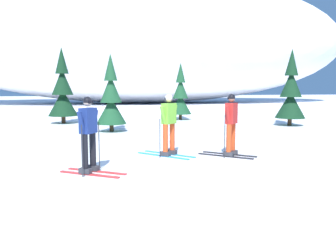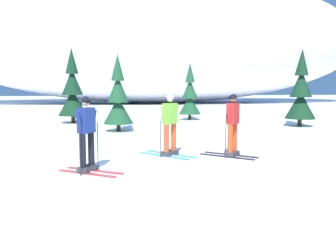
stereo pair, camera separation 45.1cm
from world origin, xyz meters
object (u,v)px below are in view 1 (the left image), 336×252
at_px(skier_red_jacket, 231,124).
at_px(pine_tree_center_right, 181,96).
at_px(skier_navy_jacket, 89,133).
at_px(pine_tree_center, 111,99).
at_px(skier_lime_jacket, 169,124).
at_px(pine_tree_far_right, 291,94).
at_px(pine_tree_center_left, 63,92).

distance_m(skier_red_jacket, pine_tree_center_right, 11.04).
distance_m(skier_navy_jacket, pine_tree_center, 7.58).
xyz_separation_m(skier_lime_jacket, pine_tree_center_right, (2.63, 10.66, 0.46)).
height_order(skier_navy_jacket, pine_tree_center_right, pine_tree_center_right).
bearing_deg(skier_red_jacket, pine_tree_center_right, 85.44).
xyz_separation_m(skier_red_jacket, skier_lime_jacket, (-1.75, 0.33, -0.01)).
bearing_deg(pine_tree_center_right, pine_tree_far_right, -40.17).
bearing_deg(skier_red_jacket, pine_tree_center, 117.87).
bearing_deg(skier_navy_jacket, pine_tree_center_right, 68.75).
xyz_separation_m(skier_red_jacket, pine_tree_far_right, (5.66, 6.96, 0.66)).
height_order(skier_red_jacket, pine_tree_far_right, pine_tree_far_right).
height_order(skier_navy_jacket, pine_tree_far_right, pine_tree_far_right).
height_order(pine_tree_center, pine_tree_center_right, pine_tree_center).
relative_size(skier_navy_jacket, pine_tree_center, 0.52).
distance_m(skier_lime_jacket, pine_tree_center_right, 10.99).
distance_m(skier_lime_jacket, pine_tree_center_left, 10.55).
bearing_deg(skier_lime_jacket, pine_tree_center_left, 112.12).
distance_m(skier_navy_jacket, pine_tree_center_left, 11.61).
xyz_separation_m(pine_tree_center_left, pine_tree_far_right, (11.37, -3.12, -0.08)).
relative_size(skier_red_jacket, skier_navy_jacket, 1.01).
height_order(pine_tree_center_left, pine_tree_far_right, pine_tree_center_left).
relative_size(skier_red_jacket, pine_tree_center_right, 0.54).
bearing_deg(pine_tree_far_right, pine_tree_center_right, 139.83).
relative_size(skier_red_jacket, pine_tree_far_right, 0.47).
xyz_separation_m(pine_tree_center_left, pine_tree_center, (2.45, -3.92, -0.26)).
bearing_deg(pine_tree_center_right, skier_navy_jacket, -111.25).
xyz_separation_m(skier_navy_jacket, pine_tree_center_left, (-1.78, 11.45, 0.75)).
height_order(skier_navy_jacket, pine_tree_center_left, pine_tree_center_left).
bearing_deg(skier_navy_jacket, skier_lime_jacket, 38.02).
distance_m(skier_navy_jacket, pine_tree_far_right, 12.72).
bearing_deg(pine_tree_center, skier_red_jacket, -62.13).
bearing_deg(skier_navy_jacket, skier_red_jacket, 19.20).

